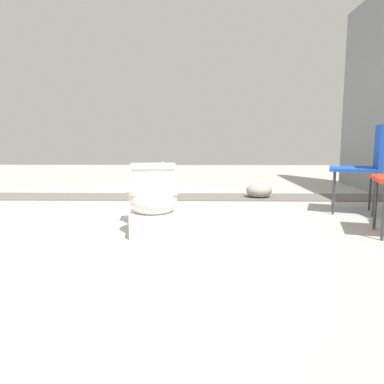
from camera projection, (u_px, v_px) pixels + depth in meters
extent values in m
plane|color=#A8A59E|center=(129.00, 222.00, 3.21)|extent=(14.00, 14.00, 0.00)
cube|color=#605B56|center=(191.00, 197.00, 4.54)|extent=(0.56, 8.00, 0.01)
cube|color=white|center=(154.00, 219.00, 2.92)|extent=(0.63, 0.41, 0.17)
ellipsoid|color=white|center=(153.00, 199.00, 2.79)|extent=(0.48, 0.41, 0.28)
cylinder|color=white|center=(153.00, 192.00, 2.79)|extent=(0.43, 0.43, 0.03)
cube|color=white|center=(153.00, 186.00, 3.09)|extent=(0.22, 0.36, 0.30)
cube|color=white|center=(153.00, 166.00, 3.07)|extent=(0.24, 0.38, 0.04)
cylinder|color=silver|center=(163.00, 163.00, 3.07)|extent=(0.02, 0.02, 0.01)
cube|color=#1947B2|center=(354.00, 169.00, 3.58)|extent=(0.56, 0.56, 0.03)
cube|color=#1947B2|center=(379.00, 147.00, 3.48)|extent=(0.43, 0.18, 0.40)
cylinder|color=#38383D|center=(334.00, 193.00, 3.51)|extent=(0.02, 0.02, 0.40)
cylinder|color=#38383D|center=(334.00, 188.00, 3.82)|extent=(0.02, 0.02, 0.40)
cylinder|color=#38383D|center=(374.00, 195.00, 3.39)|extent=(0.02, 0.02, 0.40)
cylinder|color=#38383D|center=(370.00, 190.00, 3.71)|extent=(0.02, 0.02, 0.40)
cylinder|color=#38383D|center=(384.00, 212.00, 2.59)|extent=(0.02, 0.02, 0.40)
cylinder|color=#38383D|center=(375.00, 204.00, 2.92)|extent=(0.02, 0.02, 0.40)
ellipsoid|color=gray|center=(259.00, 190.00, 4.49)|extent=(0.39, 0.39, 0.18)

